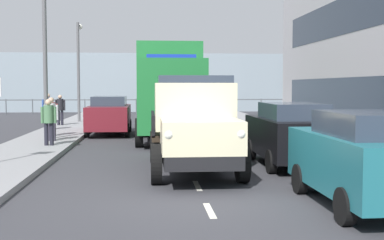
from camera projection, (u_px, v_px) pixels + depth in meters
The scene contains 18 objects.
ground_plane at pixel (174, 138), 21.16m from camera, with size 80.00×80.00×0.00m, color #38383D.
sidewalk_left at pixel (291, 136), 21.58m from camera, with size 2.46×39.37×0.15m, color gray.
sidewalk_right at pixel (52, 138), 20.72m from camera, with size 2.46×39.37×0.15m, color gray.
road_centreline_markings at pixel (175, 140), 20.30m from camera, with size 0.12×35.05×0.01m.
sea_horizon at pixel (160, 83), 43.54m from camera, with size 80.00×0.80×5.00m, color #84939E.
seawall_railing at pixel (162, 102), 40.07m from camera, with size 28.08×0.08×1.20m.
truck_vintage_cream at pixel (194, 126), 12.55m from camera, with size 2.17×5.64×2.43m.
lorry_cargo_green at pixel (168, 89), 20.84m from camera, with size 2.58×8.20×3.87m.
car_teal_kerbside_near at pixel (365, 158), 9.07m from camera, with size 1.82×3.82×1.72m.
car_black_kerbside_1 at pixel (291, 133), 13.80m from camera, with size 1.83×3.92×1.72m.
car_maroon_oppositeside_0 at pixel (109, 115), 22.85m from camera, with size 1.87×4.33×1.72m.
pedestrian_strolling at pixel (49, 118), 17.30m from camera, with size 0.53×0.34×1.58m.
pedestrian_with_bag at pixel (51, 116), 18.75m from camera, with size 0.53×0.34×1.61m.
pedestrian_in_dark_coat at pixel (52, 113), 20.61m from camera, with size 0.53×0.34×1.57m.
pedestrian_couple_a at pixel (48, 108), 23.47m from camera, with size 0.53×0.34×1.70m.
pedestrian_near_railing at pixel (60, 107), 26.46m from camera, with size 0.53×0.34×1.58m.
lamp_post_promenade at pixel (46, 45), 19.33m from camera, with size 0.32×1.14×6.01m.
lamp_post_far at pixel (79, 62), 29.19m from camera, with size 0.32×1.14×5.68m.
Camera 1 is at (1.06, 9.64, 2.17)m, focal length 47.42 mm.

